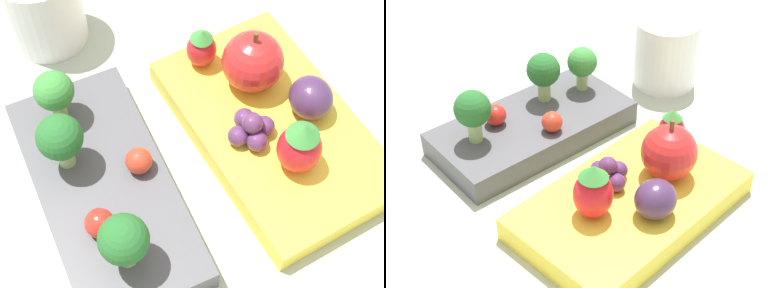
% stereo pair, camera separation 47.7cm
% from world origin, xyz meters
% --- Properties ---
extents(ground_plane, '(4.00, 4.00, 0.00)m').
position_xyz_m(ground_plane, '(0.00, 0.00, 0.00)').
color(ground_plane, '#ADB7A3').
extents(bento_box_savoury, '(0.20, 0.10, 0.03)m').
position_xyz_m(bento_box_savoury, '(0.01, 0.07, 0.01)').
color(bento_box_savoury, '#4C4C51').
rests_on(bento_box_savoury, ground_plane).
extents(bento_box_fruit, '(0.22, 0.14, 0.02)m').
position_xyz_m(bento_box_fruit, '(0.01, -0.08, 0.01)').
color(bento_box_fruit, yellow).
rests_on(bento_box_fruit, ground_plane).
extents(broccoli_floret_0, '(0.04, 0.04, 0.05)m').
position_xyz_m(broccoli_floret_0, '(0.03, 0.09, 0.06)').
color(broccoli_floret_0, '#93B770').
rests_on(broccoli_floret_0, bento_box_savoury).
extents(broccoli_floret_1, '(0.03, 0.03, 0.05)m').
position_xyz_m(broccoli_floret_1, '(0.08, 0.08, 0.06)').
color(broccoli_floret_1, '#93B770').
rests_on(broccoli_floret_1, bento_box_savoury).
extents(broccoli_floret_2, '(0.04, 0.04, 0.05)m').
position_xyz_m(broccoli_floret_2, '(-0.06, 0.07, 0.06)').
color(broccoli_floret_2, '#93B770').
rests_on(broccoli_floret_2, bento_box_savoury).
extents(cherry_tomato_0, '(0.02, 0.02, 0.02)m').
position_xyz_m(cherry_tomato_0, '(0.01, 0.04, 0.04)').
color(cherry_tomato_0, red).
rests_on(cherry_tomato_0, bento_box_savoury).
extents(cherry_tomato_1, '(0.02, 0.02, 0.02)m').
position_xyz_m(cherry_tomato_1, '(-0.03, 0.08, 0.04)').
color(cherry_tomato_1, red).
rests_on(cherry_tomato_1, bento_box_savoury).
extents(apple, '(0.05, 0.05, 0.06)m').
position_xyz_m(apple, '(0.05, -0.08, 0.05)').
color(apple, red).
rests_on(apple, bento_box_fruit).
extents(strawberry_0, '(0.03, 0.03, 0.05)m').
position_xyz_m(strawberry_0, '(-0.04, -0.08, 0.05)').
color(strawberry_0, red).
rests_on(strawberry_0, bento_box_fruit).
extents(strawberry_1, '(0.03, 0.03, 0.04)m').
position_xyz_m(strawberry_1, '(0.09, -0.05, 0.04)').
color(strawberry_1, red).
rests_on(strawberry_1, bento_box_fruit).
extents(plum, '(0.04, 0.03, 0.03)m').
position_xyz_m(plum, '(0.01, -0.11, 0.04)').
color(plum, '#42284C').
rests_on(plum, bento_box_fruit).
extents(grape_cluster, '(0.04, 0.04, 0.03)m').
position_xyz_m(grape_cluster, '(0.00, -0.05, 0.03)').
color(grape_cluster, '#562D5B').
rests_on(grape_cluster, bento_box_fruit).
extents(drinking_cup, '(0.07, 0.07, 0.08)m').
position_xyz_m(drinking_cup, '(0.19, 0.06, 0.04)').
color(drinking_cup, white).
rests_on(drinking_cup, ground_plane).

